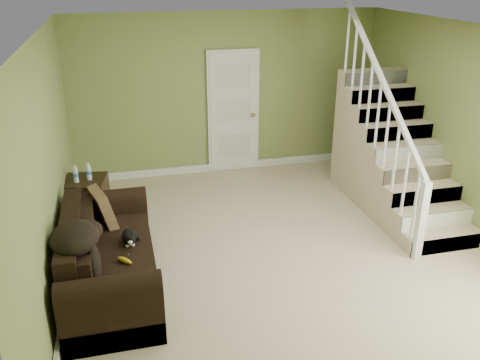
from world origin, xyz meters
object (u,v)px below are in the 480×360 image
side_table (87,201)px  banana (125,260)px  sofa (106,261)px  cat (129,237)px

side_table → banana: 1.94m
sofa → banana: 0.39m
sofa → cat: 0.35m
side_table → cat: size_ratio=2.08×
side_table → banana: side_table is taller
side_table → cat: 1.61m
banana → sofa: bearing=80.0°
sofa → banana: sofa is taller
cat → banana: 0.39m
side_table → banana: (0.44, -1.88, 0.16)m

